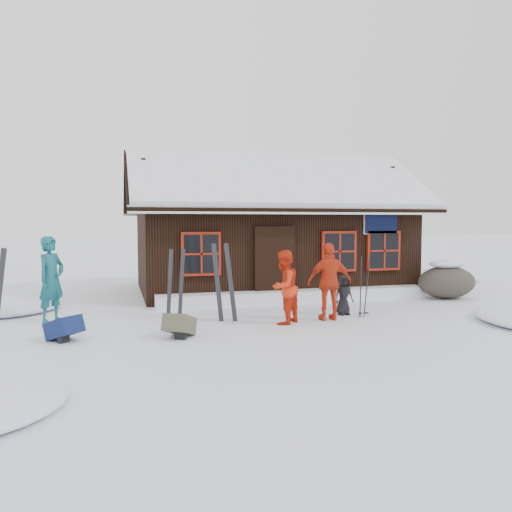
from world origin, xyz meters
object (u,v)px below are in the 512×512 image
object	(u,v)px
skier_orange_left	(284,287)
ski_poles	(364,287)
skier_crouched	(344,295)
boulder	(447,281)
backpack_blue	(64,332)
backpack_olive	(179,329)
skier_orange_right	(330,282)
skier_teal	(51,279)

from	to	relation	value
skier_orange_left	ski_poles	size ratio (longest dim) A/B	1.11
skier_crouched	ski_poles	xyz separation A→B (m)	(0.35, -0.32, 0.21)
skier_crouched	boulder	xyz separation A→B (m)	(3.94, 1.52, 0.03)
backpack_blue	boulder	bearing A→B (deg)	-28.84
skier_orange_left	backpack_olive	world-z (taller)	skier_orange_left
boulder	ski_poles	xyz separation A→B (m)	(-3.59, -1.84, 0.18)
skier_orange_left	skier_crouched	distance (m)	1.81
backpack_blue	skier_orange_right	bearing A→B (deg)	-38.01
skier_orange_right	ski_poles	bearing A→B (deg)	-165.54
skier_crouched	backpack_olive	world-z (taller)	skier_crouched
skier_crouched	backpack_olive	bearing A→B (deg)	-167.97
skier_orange_right	skier_crouched	xyz separation A→B (m)	(0.59, 0.49, -0.39)
skier_crouched	backpack_blue	world-z (taller)	skier_crouched
skier_orange_left	backpack_blue	size ratio (longest dim) A/B	2.66
backpack_blue	backpack_olive	world-z (taller)	backpack_olive
skier_orange_left	skier_orange_right	distance (m)	1.11
skier_teal	ski_poles	xyz separation A→B (m)	(6.83, -1.24, -0.26)
backpack_blue	skier_crouched	bearing A→B (deg)	-33.88
skier_teal	boulder	bearing A→B (deg)	-50.05
backpack_blue	skier_teal	bearing A→B (deg)	60.00
skier_teal	skier_orange_right	size ratio (longest dim) A/B	1.09
skier_orange_right	ski_poles	world-z (taller)	skier_orange_right
skier_crouched	ski_poles	world-z (taller)	ski_poles
skier_teal	skier_orange_left	size ratio (longest dim) A/B	1.19
skier_teal	skier_orange_right	xyz separation A→B (m)	(5.90, -1.42, -0.08)
boulder	ski_poles	bearing A→B (deg)	-152.90
skier_teal	backpack_blue	distance (m)	2.05
skier_orange_right	backpack_olive	world-z (taller)	skier_orange_right
skier_orange_left	boulder	world-z (taller)	skier_orange_left
skier_teal	skier_orange_right	bearing A→B (deg)	-66.81
skier_orange_left	backpack_olive	distance (m)	2.48
skier_teal	backpack_olive	world-z (taller)	skier_teal
ski_poles	backpack_blue	distance (m)	6.47
skier_orange_right	skier_teal	bearing A→B (deg)	-9.57
skier_teal	skier_orange_right	world-z (taller)	skier_teal
boulder	skier_teal	bearing A→B (deg)	-176.73
skier_teal	backpack_blue	size ratio (longest dim) A/B	3.15
skier_orange_right	skier_orange_left	bearing A→B (deg)	8.95
skier_orange_left	boulder	bearing A→B (deg)	159.13
ski_poles	boulder	bearing A→B (deg)	27.10
skier_teal	skier_crouched	distance (m)	6.57
boulder	skier_orange_left	bearing A→B (deg)	-159.45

